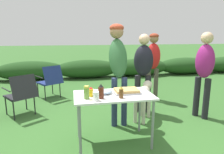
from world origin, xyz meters
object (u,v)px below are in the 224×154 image
object	(u,v)px
paper_cup_stack	(96,96)
camp_chair_green_behind_table	(50,80)
food_tray	(127,91)
camp_chair_near_hedge	(21,93)
plate_stack	(91,92)
relish_jar	(87,93)
standing_person_with_beanie	(204,67)
mixing_bowl	(105,92)
standing_person_in_navy_coat	(153,59)
standing_person_in_olive_jacket	(143,67)
folding_table	(113,100)
beer_bottle	(121,92)
bbq_sauce_bottle	(101,91)
mustard_bottle	(91,92)
dog	(144,94)
standing_person_in_dark_puffer	(118,60)

from	to	relation	value
paper_cup_stack	camp_chair_green_behind_table	bearing A→B (deg)	107.63
food_tray	camp_chair_near_hedge	world-z (taller)	camp_chair_near_hedge
plate_stack	relish_jar	xyz separation A→B (m)	(-0.08, -0.29, 0.07)
paper_cup_stack	standing_person_with_beanie	distance (m)	2.27
mixing_bowl	standing_person_in_navy_coat	distance (m)	2.28
standing_person_in_olive_jacket	standing_person_with_beanie	world-z (taller)	standing_person_with_beanie
plate_stack	paper_cup_stack	world-z (taller)	paper_cup_stack
folding_table	standing_person_in_olive_jacket	xyz separation A→B (m)	(0.84, 1.09, 0.28)
camp_chair_near_hedge	mixing_bowl	bearing A→B (deg)	-76.30
beer_bottle	standing_person_in_navy_coat	distance (m)	2.36
bbq_sauce_bottle	mustard_bottle	xyz separation A→B (m)	(-0.12, 0.11, -0.03)
food_tray	mustard_bottle	distance (m)	0.53
plate_stack	standing_person_with_beanie	size ratio (longest dim) A/B	0.14
plate_stack	standing_person_with_beanie	bearing A→B (deg)	11.43
beer_bottle	paper_cup_stack	bearing A→B (deg)	-173.61
food_tray	camp_chair_near_hedge	xyz separation A→B (m)	(-1.74, 1.27, -0.30)
camp_chair_green_behind_table	food_tray	bearing A→B (deg)	-93.43
mixing_bowl	beer_bottle	distance (m)	0.29
mustard_bottle	relish_jar	bearing A→B (deg)	-123.24
paper_cup_stack	bbq_sauce_bottle	bearing A→B (deg)	45.52
bbq_sauce_bottle	dog	size ratio (longest dim) A/B	0.28
standing_person_in_dark_puffer	camp_chair_green_behind_table	xyz separation A→B (m)	(-1.32, 1.71, -0.68)
bbq_sauce_bottle	standing_person_with_beanie	bearing A→B (deg)	19.91
folding_table	mustard_bottle	world-z (taller)	mustard_bottle
plate_stack	standing_person_in_olive_jacket	bearing A→B (deg)	39.23
relish_jar	camp_chair_green_behind_table	world-z (taller)	relish_jar
mustard_bottle	mixing_bowl	bearing A→B (deg)	20.61
mixing_bowl	paper_cup_stack	xyz separation A→B (m)	(-0.17, -0.27, 0.03)
camp_chair_near_hedge	plate_stack	bearing A→B (deg)	-77.92
food_tray	dog	world-z (taller)	food_tray
mixing_bowl	folding_table	bearing A→B (deg)	-27.38
plate_stack	mixing_bowl	world-z (taller)	mixing_bowl
folding_table	camp_chair_green_behind_table	world-z (taller)	camp_chair_green_behind_table
standing_person_in_dark_puffer	bbq_sauce_bottle	bearing A→B (deg)	-115.38
camp_chair_green_behind_table	relish_jar	bearing A→B (deg)	-106.59
folding_table	food_tray	distance (m)	0.23
standing_person_in_olive_jacket	standing_person_in_dark_puffer	bearing A→B (deg)	-125.70
mixing_bowl	dog	world-z (taller)	mixing_bowl
paper_cup_stack	camp_chair_near_hedge	distance (m)	2.01
beer_bottle	standing_person_in_olive_jacket	world-z (taller)	standing_person_in_olive_jacket
mustard_bottle	standing_person_in_navy_coat	xyz separation A→B (m)	(1.66, 1.83, 0.20)
standing_person_in_dark_puffer	standing_person_in_navy_coat	size ratio (longest dim) A/B	1.09
bbq_sauce_bottle	paper_cup_stack	bearing A→B (deg)	-134.48
paper_cup_stack	standing_person_in_navy_coat	world-z (taller)	standing_person_in_navy_coat
plate_stack	mixing_bowl	size ratio (longest dim) A/B	1.19
beer_bottle	camp_chair_near_hedge	bearing A→B (deg)	136.92
relish_jar	standing_person_in_dark_puffer	bearing A→B (deg)	53.18
relish_jar	bbq_sauce_bottle	distance (m)	0.19
paper_cup_stack	mustard_bottle	distance (m)	0.20
plate_stack	dog	size ratio (longest dim) A/B	0.33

